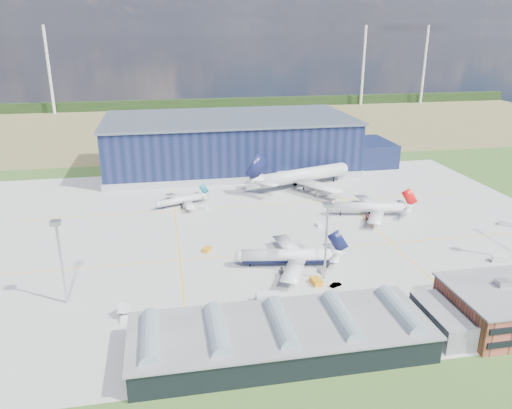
# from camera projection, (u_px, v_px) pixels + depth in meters

# --- Properties ---
(ground) EXTENTS (600.00, 600.00, 0.00)m
(ground) POSITION_uv_depth(u_px,v_px,m) (268.00, 240.00, 168.31)
(ground) COLOR #2F5620
(ground) RESTS_ON ground
(apron) EXTENTS (220.00, 160.00, 0.08)m
(apron) POSITION_uv_depth(u_px,v_px,m) (262.00, 229.00, 177.56)
(apron) COLOR #9B9A96
(apron) RESTS_ON ground
(farmland) EXTENTS (600.00, 220.00, 0.01)m
(farmland) POSITION_uv_depth(u_px,v_px,m) (206.00, 124.00, 372.01)
(farmland) COLOR olive
(farmland) RESTS_ON ground
(treeline) EXTENTS (600.00, 8.00, 8.00)m
(treeline) POSITION_uv_depth(u_px,v_px,m) (198.00, 104.00, 444.75)
(treeline) COLOR black
(treeline) RESTS_ON ground
(hangar) EXTENTS (145.00, 62.00, 26.10)m
(hangar) POSITION_uv_depth(u_px,v_px,m) (235.00, 145.00, 252.70)
(hangar) COLOR #0F1732
(hangar) RESTS_ON ground
(glass_concourse) EXTENTS (78.00, 23.00, 8.60)m
(glass_concourse) POSITION_uv_depth(u_px,v_px,m) (296.00, 334.00, 110.39)
(glass_concourse) COLOR black
(glass_concourse) RESTS_ON ground
(light_mast_west) EXTENTS (2.60, 2.60, 23.00)m
(light_mast_west) POSITION_uv_depth(u_px,v_px,m) (59.00, 249.00, 124.81)
(light_mast_west) COLOR #B5B8BC
(light_mast_west) RESTS_ON ground
(light_mast_center) EXTENTS (2.60, 2.60, 23.00)m
(light_mast_center) POSITION_uv_depth(u_px,v_px,m) (327.00, 229.00, 137.13)
(light_mast_center) COLOR #B5B8BC
(light_mast_center) RESTS_ON ground
(airliner_navy) EXTENTS (39.61, 38.98, 11.31)m
(airliner_navy) POSITION_uv_depth(u_px,v_px,m) (287.00, 249.00, 147.95)
(airliner_navy) COLOR silver
(airliner_navy) RESTS_ON ground
(airliner_red) EXTENTS (40.41, 39.86, 11.05)m
(airliner_red) POSITION_uv_depth(u_px,v_px,m) (369.00, 202.00, 188.10)
(airliner_red) COLOR silver
(airliner_red) RESTS_ON ground
(airliner_widebody) EXTENTS (68.31, 67.55, 17.76)m
(airliner_widebody) POSITION_uv_depth(u_px,v_px,m) (304.00, 168.00, 221.17)
(airliner_widebody) COLOR silver
(airliner_widebody) RESTS_ON ground
(airliner_regional) EXTENTS (30.61, 30.32, 7.77)m
(airliner_regional) POSITION_uv_depth(u_px,v_px,m) (180.00, 197.00, 199.24)
(airliner_regional) COLOR silver
(airliner_regional) RESTS_ON ground
(gse_tug_a) EXTENTS (2.97, 4.30, 1.67)m
(gse_tug_a) POSITION_uv_depth(u_px,v_px,m) (316.00, 282.00, 139.15)
(gse_tug_a) COLOR orange
(gse_tug_a) RESTS_ON ground
(gse_tug_b) EXTENTS (3.51, 3.81, 1.38)m
(gse_tug_b) POSITION_uv_depth(u_px,v_px,m) (207.00, 250.00, 159.47)
(gse_tug_b) COLOR orange
(gse_tug_b) RESTS_ON ground
(gse_van_a) EXTENTS (6.21, 3.06, 2.63)m
(gse_van_a) POSITION_uv_depth(u_px,v_px,m) (268.00, 298.00, 129.74)
(gse_van_a) COLOR silver
(gse_van_a) RESTS_ON ground
(gse_cart_a) EXTENTS (2.34, 3.07, 1.20)m
(gse_cart_a) POSITION_uv_depth(u_px,v_px,m) (319.00, 225.00, 179.78)
(gse_cart_a) COLOR silver
(gse_cart_a) RESTS_ON ground
(gse_van_b) EXTENTS (4.48, 4.50, 2.00)m
(gse_van_b) POSITION_uv_depth(u_px,v_px,m) (507.00, 223.00, 180.17)
(gse_van_b) COLOR silver
(gse_van_b) RESTS_ON ground
(gse_cart_b) EXTENTS (3.72, 3.51, 1.34)m
(gse_cart_b) POSITION_uv_depth(u_px,v_px,m) (204.00, 208.00, 196.12)
(gse_cart_b) COLOR silver
(gse_cart_b) RESTS_ON ground
(gse_van_c) EXTENTS (4.89, 3.77, 2.12)m
(gse_van_c) POSITION_uv_depth(u_px,v_px,m) (499.00, 259.00, 151.95)
(gse_van_c) COLOR silver
(gse_van_c) RESTS_ON ground
(airstair) EXTENTS (3.18, 4.69, 2.79)m
(airstair) POSITION_uv_depth(u_px,v_px,m) (125.00, 310.00, 123.89)
(airstair) COLOR silver
(airstair) RESTS_ON ground
(car_b) EXTENTS (3.71, 2.48, 1.16)m
(car_b) POSITION_uv_depth(u_px,v_px,m) (336.00, 285.00, 137.96)
(car_b) COLOR #99999E
(car_b) RESTS_ON ground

